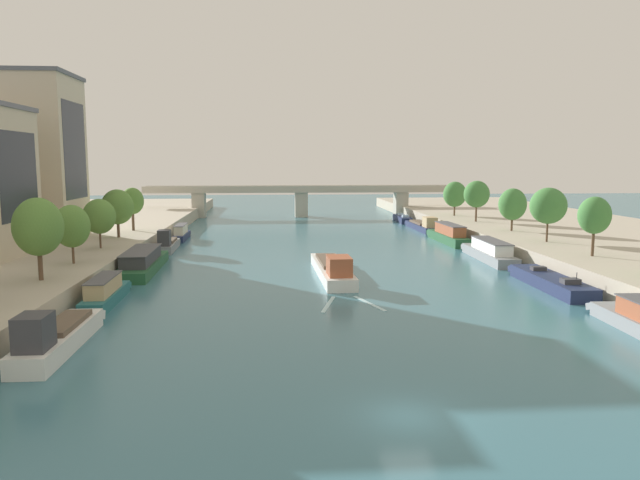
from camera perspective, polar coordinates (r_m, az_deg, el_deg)
ground_plane at (r=30.76m, az=8.39°, el=-16.32°), size 400.00×400.00×0.00m
quay_left at (r=89.99m, az=-26.97°, el=-0.53°), size 36.00×170.00×2.26m
quay_right at (r=95.72m, az=25.16°, el=0.01°), size 36.00×170.00×2.26m
barge_midriver at (r=64.55m, az=1.19°, el=-2.74°), size 3.49×18.22×3.07m
wake_behind_barge at (r=52.81m, az=2.76°, el=-6.07°), size 5.60×5.96×0.03m
moored_boat_left_downstream at (r=43.28m, az=-23.74°, el=-8.38°), size 2.47×12.82×3.40m
moored_boat_left_upstream at (r=55.76m, az=-19.75°, el=-4.71°), size 2.25×10.98×2.47m
moored_boat_left_far at (r=70.78m, az=-16.53°, el=-2.02°), size 3.87×16.97×2.59m
moored_boat_left_midway at (r=86.61m, az=-14.29°, el=-0.36°), size 2.45×10.82×3.21m
moored_boat_left_lone at (r=98.26m, az=-13.05°, el=0.64°), size 1.84×10.46×2.46m
moored_boat_right_upstream at (r=63.40m, az=21.04°, el=-3.69°), size 3.09×14.71×2.35m
moored_boat_right_second at (r=78.64m, az=15.82°, el=-1.06°), size 3.20×15.41×2.63m
moored_boat_right_midway at (r=94.16m, az=12.12°, el=0.50°), size 2.86×15.04×2.94m
moored_boat_right_near at (r=110.56m, az=9.77°, el=1.36°), size 2.95×15.90×2.80m
moored_boat_right_lone at (r=125.33m, az=7.83°, el=2.02°), size 2.64×11.71×2.33m
tree_left_second at (r=56.25m, az=-25.24°, el=1.13°), size 4.13×4.13×7.10m
tree_left_by_lamp at (r=64.31m, az=-22.55°, el=1.21°), size 3.54×3.54×5.87m
tree_left_past_mid at (r=74.65m, az=-20.26°, el=2.12°), size 3.76×3.76×5.81m
tree_left_third at (r=84.75m, az=-18.71°, el=2.99°), size 4.26×4.26×6.45m
tree_left_end_of_row at (r=92.57m, az=-17.42°, el=3.55°), size 3.32×3.32×6.33m
tree_right_by_lamp at (r=70.49m, az=24.65°, el=2.14°), size 3.42×3.42×6.42m
tree_right_end_of_row at (r=80.90m, az=20.89°, el=3.06°), size 4.55×4.55×6.87m
tree_right_nearest at (r=92.26m, az=17.85°, el=3.25°), size 4.03×4.03×6.24m
tree_right_far at (r=104.95m, az=14.68°, el=4.24°), size 4.31×4.31×6.92m
tree_right_distant at (r=115.95m, az=12.70°, el=4.26°), size 4.32×4.32×6.40m
building_left_middle at (r=88.33m, az=-26.95°, el=7.08°), size 15.55×11.23×21.48m
bridge_far at (r=135.82m, az=-1.81°, el=4.16°), size 69.76×4.40×7.00m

